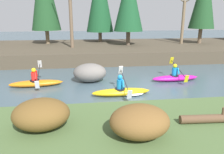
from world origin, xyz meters
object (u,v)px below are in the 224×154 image
(kayaker_lead, at_px, (175,77))
(kayaker_trailing, at_px, (36,82))
(driftwood_log, at_px, (216,118))
(boulder_midstream, at_px, (90,73))
(kayaker_middle, at_px, (123,91))

(kayaker_lead, bearing_deg, kayaker_trailing, 177.38)
(driftwood_log, bearing_deg, kayaker_trailing, 138.09)
(boulder_midstream, bearing_deg, kayaker_trailing, -169.03)
(kayaker_middle, bearing_deg, kayaker_lead, 27.97)
(kayaker_middle, distance_m, kayaker_trailing, 4.71)
(kayaker_trailing, distance_m, driftwood_log, 8.77)
(boulder_midstream, bearing_deg, kayaker_lead, -5.64)
(kayaker_trailing, xyz_separation_m, boulder_midstream, (2.83, 0.55, 0.30))
(kayaker_middle, height_order, boulder_midstream, kayaker_middle)
(boulder_midstream, distance_m, driftwood_log, 7.52)
(kayaker_lead, distance_m, driftwood_log, 6.44)
(driftwood_log, bearing_deg, boulder_midstream, 119.59)
(kayaker_lead, relative_size, boulder_midstream, 1.51)
(kayaker_lead, relative_size, driftwood_log, 1.35)
(driftwood_log, bearing_deg, kayaker_lead, 79.68)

